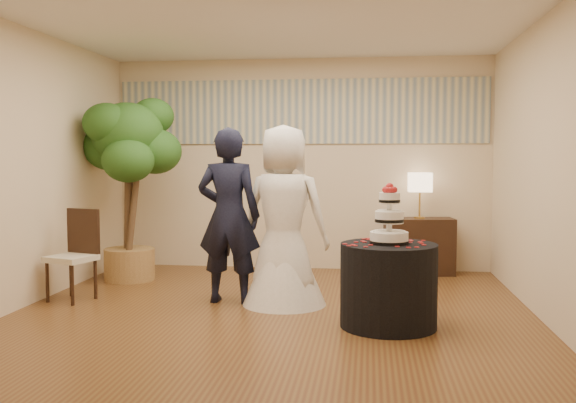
# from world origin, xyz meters

# --- Properties ---
(floor) EXTENTS (5.00, 5.00, 0.00)m
(floor) POSITION_xyz_m (0.00, 0.00, 0.00)
(floor) COLOR brown
(floor) RESTS_ON ground
(ceiling) EXTENTS (5.00, 5.00, 0.00)m
(ceiling) POSITION_xyz_m (0.00, 0.00, 2.80)
(ceiling) COLOR white
(ceiling) RESTS_ON wall_back
(wall_back) EXTENTS (5.00, 0.06, 2.80)m
(wall_back) POSITION_xyz_m (0.00, 2.50, 1.40)
(wall_back) COLOR beige
(wall_back) RESTS_ON ground
(wall_front) EXTENTS (5.00, 0.06, 2.80)m
(wall_front) POSITION_xyz_m (0.00, -2.50, 1.40)
(wall_front) COLOR beige
(wall_front) RESTS_ON ground
(wall_left) EXTENTS (0.06, 5.00, 2.80)m
(wall_left) POSITION_xyz_m (-2.50, 0.00, 1.40)
(wall_left) COLOR beige
(wall_left) RESTS_ON ground
(wall_right) EXTENTS (0.06, 5.00, 2.80)m
(wall_right) POSITION_xyz_m (2.50, 0.00, 1.40)
(wall_right) COLOR beige
(wall_right) RESTS_ON ground
(mural_border) EXTENTS (4.90, 0.02, 0.85)m
(mural_border) POSITION_xyz_m (0.00, 2.48, 2.10)
(mural_border) COLOR #AEB4A1
(mural_border) RESTS_ON wall_back
(groom) EXTENTS (0.68, 0.46, 1.80)m
(groom) POSITION_xyz_m (-0.51, 0.37, 0.90)
(groom) COLOR black
(groom) RESTS_ON floor
(bride) EXTENTS (1.04, 1.01, 1.82)m
(bride) POSITION_xyz_m (0.07, 0.35, 0.91)
(bride) COLOR white
(bride) RESTS_ON floor
(cake_table) EXTENTS (1.12, 1.12, 0.74)m
(cake_table) POSITION_xyz_m (1.09, -0.38, 0.37)
(cake_table) COLOR black
(cake_table) RESTS_ON floor
(wedding_cake) EXTENTS (0.34, 0.34, 0.54)m
(wedding_cake) POSITION_xyz_m (1.09, -0.38, 1.01)
(wedding_cake) COLOR white
(wedding_cake) RESTS_ON cake_table
(console) EXTENTS (0.90, 0.49, 0.72)m
(console) POSITION_xyz_m (1.56, 2.23, 0.36)
(console) COLOR black
(console) RESTS_ON floor
(table_lamp) EXTENTS (0.29, 0.29, 0.58)m
(table_lamp) POSITION_xyz_m (1.56, 2.23, 1.01)
(table_lamp) COLOR beige
(table_lamp) RESTS_ON console
(ficus_tree) EXTENTS (1.34, 1.34, 2.27)m
(ficus_tree) POSITION_xyz_m (-1.97, 1.39, 1.14)
(ficus_tree) COLOR #27551A
(ficus_tree) RESTS_ON floor
(side_chair) EXTENTS (0.55, 0.57, 0.95)m
(side_chair) POSITION_xyz_m (-2.16, 0.25, 0.48)
(side_chair) COLOR black
(side_chair) RESTS_ON floor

